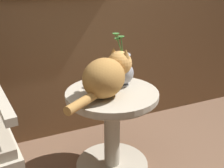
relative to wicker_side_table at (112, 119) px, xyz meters
name	(u,v)px	position (x,y,z in m)	size (l,w,h in m)	color
wicker_side_table	(112,119)	(0.00, 0.00, 0.00)	(0.58, 0.58, 0.56)	#B2A893
cat	(107,75)	(-0.05, -0.03, 0.31)	(0.51, 0.39, 0.25)	#AD7A3D
pewter_vase_with_ivy	(122,70)	(0.11, 0.07, 0.29)	(0.15, 0.14, 0.35)	#99999E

